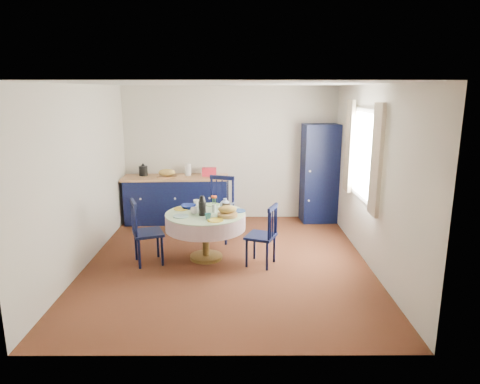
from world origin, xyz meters
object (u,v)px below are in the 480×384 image
Objects in this scene: kitchen_counter at (177,198)px; mug_d at (196,203)px; chair_far at (219,208)px; mug_b at (208,216)px; dining_table at (206,221)px; chair_right at (263,235)px; chair_left at (145,232)px; pantry_cabinet at (319,173)px; cobalt_bowl at (189,207)px; mug_c at (226,206)px; mug_a at (194,211)px.

kitchen_counter reaches higher than mug_d.
mug_b is at bearing -77.31° from chair_far.
dining_table reaches higher than chair_right.
chair_far is 11.78× the size of mug_b.
chair_left is (-0.85, -0.17, -0.11)m from dining_table.
pantry_cabinet is 1.74× the size of chair_far.
cobalt_bowl is at bearing 121.43° from mug_b.
pantry_cabinet is at bearing 173.66° from chair_right.
chair_far is at bearing 53.03° from mug_d.
kitchen_counter is 1.93m from mug_c.
chair_far is at bearing 85.06° from mug_b.
kitchen_counter is at bearing 105.84° from mug_a.
dining_table is (0.69, -1.84, 0.13)m from kitchen_counter.
chair_far is at bearing 102.03° from mug_c.
mug_b is at bearing -135.93° from pantry_cabinet.
dining_table is 0.86m from chair_right.
kitchen_counter reaches higher than cobalt_bowl.
chair_right is at bearing -40.85° from chair_far.
chair_far is at bearing -155.03° from pantry_cabinet.
chair_left is at bearing -144.28° from cobalt_bowl.
dining_table is 5.10× the size of cobalt_bowl.
mug_b is 0.68× the size of mug_c.
chair_left reaches higher than chair_right.
cobalt_bowl is (0.57, 0.41, 0.25)m from chair_left.
pantry_cabinet is at bearing 36.03° from cobalt_bowl.
pantry_cabinet is at bearing 44.84° from mug_c.
chair_far is at bearing -65.31° from chair_left.
pantry_cabinet is 3.51m from chair_left.
dining_table is at bearing -144.03° from mug_c.
chair_right reaches higher than mug_b.
mug_d is at bearing -72.93° from kitchen_counter.
chair_right is at bearing 4.35° from mug_b.
pantry_cabinet is 1.95× the size of chair_left.
dining_table is at bearing -83.96° from chair_right.
mug_c is at bearing 27.67° from mug_a.
mug_c is at bearing -92.59° from chair_left.
dining_table is at bearing -40.90° from cobalt_bowl.
cobalt_bowl is at bearing -91.43° from chair_right.
chair_right is 3.90× the size of cobalt_bowl.
chair_right reaches higher than mug_a.
chair_left is 7.16× the size of mug_c.
dining_table is 8.89× the size of mug_c.
mug_c is at bearing -3.81° from cobalt_bowl.
chair_right reaches higher than mug_d.
chair_far is 10.74× the size of mug_d.
cobalt_bowl is at bearing -75.09° from chair_left.
pantry_cabinet reaches higher than mug_d.
mug_a is 1.28× the size of mug_b.
pantry_cabinet is at bearing 34.27° from mug_d.
kitchen_counter is at bearing 109.18° from mug_b.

